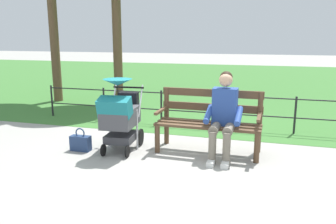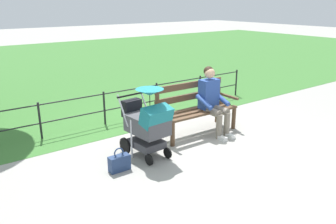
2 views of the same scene
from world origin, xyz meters
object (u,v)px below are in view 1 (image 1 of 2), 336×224
object	(u,v)px
park_bench	(209,118)
handbag	(81,143)
stroller	(120,114)
person_on_bench	(224,113)

from	to	relation	value
park_bench	handbag	bearing A→B (deg)	16.02
stroller	handbag	size ratio (longest dim) A/B	3.11
park_bench	handbag	size ratio (longest dim) A/B	4.35
park_bench	stroller	bearing A→B (deg)	16.35
park_bench	person_on_bench	world-z (taller)	person_on_bench
park_bench	person_on_bench	xyz separation A→B (m)	(-0.24, 0.22, 0.15)
person_on_bench	handbag	size ratio (longest dim) A/B	3.45
person_on_bench	stroller	xyz separation A→B (m)	(1.57, 0.17, -0.08)
person_on_bench	handbag	distance (m)	2.28
park_bench	person_on_bench	bearing A→B (deg)	137.51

